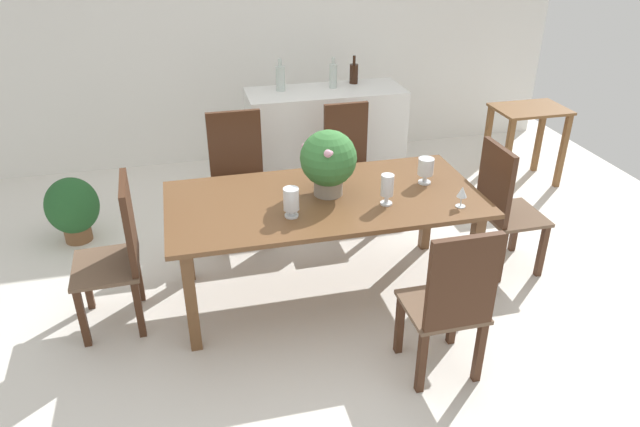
{
  "coord_description": "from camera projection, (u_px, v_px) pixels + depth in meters",
  "views": [
    {
      "loc": [
        -0.85,
        -3.43,
        2.49
      ],
      "look_at": [
        -0.0,
        0.04,
        0.57
      ],
      "focal_mm": 33.0,
      "sensor_mm": 36.0,
      "label": 1
    }
  ],
  "objects": [
    {
      "name": "potted_plant_floor",
      "position": [
        73.0,
        208.0,
        4.71
      ],
      "size": [
        0.42,
        0.42,
        0.55
      ],
      "color": "brown",
      "rests_on": "ground"
    },
    {
      "name": "wine_bottle_tall",
      "position": [
        354.0,
        73.0,
        5.47
      ],
      "size": [
        0.08,
        0.08,
        0.26
      ],
      "color": "black",
      "rests_on": "kitchen_counter"
    },
    {
      "name": "side_table",
      "position": [
        527.0,
        127.0,
        5.6
      ],
      "size": [
        0.66,
        0.48,
        0.76
      ],
      "color": "brown",
      "rests_on": "ground"
    },
    {
      "name": "wine_glass",
      "position": [
        462.0,
        193.0,
        3.71
      ],
      "size": [
        0.06,
        0.06,
        0.14
      ],
      "color": "silver",
      "rests_on": "dining_table"
    },
    {
      "name": "crystal_vase_center_near",
      "position": [
        426.0,
        168.0,
        4.01
      ],
      "size": [
        0.11,
        0.11,
        0.18
      ],
      "color": "silver",
      "rests_on": "dining_table"
    },
    {
      "name": "wine_bottle_clear",
      "position": [
        280.0,
        78.0,
        5.25
      ],
      "size": [
        0.08,
        0.08,
        0.29
      ],
      "color": "#B2BFB7",
      "rests_on": "kitchen_counter"
    },
    {
      "name": "kitchen_counter",
      "position": [
        325.0,
        140.0,
        5.54
      ],
      "size": [
        1.43,
        0.54,
        0.96
      ],
      "primitive_type": "cube",
      "color": "silver",
      "rests_on": "ground"
    },
    {
      "name": "dining_table",
      "position": [
        325.0,
        208.0,
        3.91
      ],
      "size": [
        2.07,
        1.0,
        0.75
      ],
      "color": "brown",
      "rests_on": "ground"
    },
    {
      "name": "chair_foot_end",
      "position": [
        503.0,
        204.0,
        4.24
      ],
      "size": [
        0.41,
        0.45,
        0.99
      ],
      "rotation": [
        0.0,
        0.0,
        1.58
      ],
      "color": "#422616",
      "rests_on": "ground"
    },
    {
      "name": "flower_centerpiece",
      "position": [
        328.0,
        160.0,
        3.8
      ],
      "size": [
        0.37,
        0.37,
        0.44
      ],
      "color": "gray",
      "rests_on": "dining_table"
    },
    {
      "name": "chair_far_left",
      "position": [
        238.0,
        171.0,
        4.73
      ],
      "size": [
        0.47,
        0.48,
        1.02
      ],
      "rotation": [
        0.0,
        0.0,
        -0.0
      ],
      "color": "#422616",
      "rests_on": "ground"
    },
    {
      "name": "crystal_vase_right",
      "position": [
        291.0,
        200.0,
        3.58
      ],
      "size": [
        0.1,
        0.1,
        0.19
      ],
      "color": "silver",
      "rests_on": "dining_table"
    },
    {
      "name": "wine_bottle_dark",
      "position": [
        333.0,
        75.0,
        5.32
      ],
      "size": [
        0.07,
        0.07,
        0.28
      ],
      "color": "#B2BFB7",
      "rests_on": "kitchen_counter"
    },
    {
      "name": "crystal_vase_left",
      "position": [
        387.0,
        187.0,
        3.72
      ],
      "size": [
        0.08,
        0.08,
        0.21
      ],
      "color": "silver",
      "rests_on": "dining_table"
    },
    {
      "name": "ground_plane",
      "position": [
        322.0,
        285.0,
        4.29
      ],
      "size": [
        7.04,
        7.04,
        0.0
      ],
      "primitive_type": "plane",
      "color": "silver"
    },
    {
      "name": "chair_head_end",
      "position": [
        119.0,
        248.0,
        3.69
      ],
      "size": [
        0.43,
        0.49,
        1.0
      ],
      "rotation": [
        0.0,
        0.0,
        -1.54
      ],
      "color": "#422616",
      "rests_on": "ground"
    },
    {
      "name": "chair_far_right",
      "position": [
        349.0,
        162.0,
        4.93
      ],
      "size": [
        0.41,
        0.48,
        1.01
      ],
      "rotation": [
        0.0,
        0.0,
        0.01
      ],
      "color": "#422616",
      "rests_on": "ground"
    },
    {
      "name": "back_wall",
      "position": [
        260.0,
        33.0,
        5.9
      ],
      "size": [
        6.4,
        0.1,
        2.6
      ],
      "primitive_type": "cube",
      "color": "white",
      "rests_on": "ground"
    },
    {
      "name": "chair_near_right",
      "position": [
        452.0,
        301.0,
        3.21
      ],
      "size": [
        0.43,
        0.42,
        1.0
      ],
      "rotation": [
        0.0,
        0.0,
        3.15
      ],
      "color": "#422616",
      "rests_on": "ground"
    }
  ]
}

